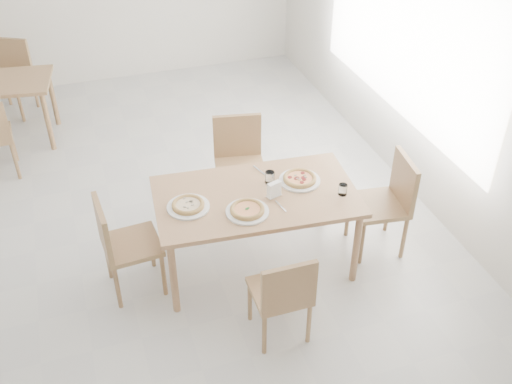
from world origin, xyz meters
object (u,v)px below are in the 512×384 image
object	(u,v)px
chair_west	(120,241)
pizza_pepperoni	(300,178)
chair_north	(239,157)
napkin_holder	(274,190)
pizza_margherita	(247,209)
chair_south	(283,293)
plate_pepperoni	(300,180)
plate_mushroom	(188,207)
tumbler_b	(343,189)
pizza_mushroom	(188,205)
main_table	(256,202)
plate_margherita	(247,212)
chair_back_n	(11,71)
tumbler_a	(270,177)
chair_east	(389,198)

from	to	relation	value
chair_west	pizza_pepperoni	xyz separation A→B (m)	(1.54, 0.02, 0.26)
chair_north	napkin_holder	distance (m)	1.01
pizza_margherita	napkin_holder	bearing A→B (deg)	25.70
chair_south	plate_pepperoni	size ratio (longest dim) A/B	2.39
plate_mushroom	pizza_margherita	xyz separation A→B (m)	(0.43, -0.21, 0.02)
plate_mushroom	pizza_margherita	size ratio (longest dim) A/B	1.21
pizza_margherita	tumbler_b	xyz separation A→B (m)	(0.81, -0.01, 0.02)
pizza_mushroom	plate_mushroom	bearing A→B (deg)	0.00
main_table	napkin_holder	bearing A→B (deg)	-26.50
plate_margherita	chair_back_n	world-z (taller)	chair_back_n
main_table	pizza_margherita	world-z (taller)	pizza_margherita
tumbler_b	chair_back_n	size ratio (longest dim) A/B	0.10
main_table	tumbler_b	distance (m)	0.72
plate_margherita	plate_pepperoni	distance (m)	0.61
chair_south	tumbler_a	xyz separation A→B (m)	(0.24, 1.00, 0.32)
tumbler_a	napkin_holder	world-z (taller)	napkin_holder
main_table	plate_margherita	xyz separation A→B (m)	(-0.14, -0.21, 0.08)
plate_margherita	plate_mushroom	world-z (taller)	same
napkin_holder	chair_east	bearing A→B (deg)	-21.56
pizza_pepperoni	tumbler_b	distance (m)	0.39
plate_pepperoni	tumbler_a	size ratio (longest dim) A/B	3.34
plate_mushroom	chair_back_n	bearing A→B (deg)	110.59
chair_north	plate_margherita	xyz separation A→B (m)	(-0.27, -1.11, 0.22)
pizza_margherita	napkin_holder	xyz separation A→B (m)	(0.27, 0.13, 0.04)
tumbler_a	chair_north	bearing A→B (deg)	92.87
plate_margherita	pizza_margherita	size ratio (longest dim) A/B	1.21
chair_south	napkin_holder	xyz separation A→B (m)	(0.21, 0.79, 0.33)
chair_east	pizza_mushroom	xyz separation A→B (m)	(-1.75, 0.13, 0.25)
plate_margherita	chair_back_n	xyz separation A→B (m)	(-1.82, 3.90, -0.23)
plate_margherita	napkin_holder	distance (m)	0.30
plate_pepperoni	napkin_holder	distance (m)	0.32
main_table	plate_pepperoni	bearing A→B (deg)	13.76
chair_east	tumbler_b	distance (m)	0.58
plate_mushroom	chair_south	bearing A→B (deg)	-60.71
pizza_pepperoni	chair_west	bearing A→B (deg)	-179.15
main_table	plate_mushroom	distance (m)	0.57
plate_pepperoni	pizza_margherita	size ratio (longest dim) A/B	1.24
pizza_mushroom	chair_east	bearing A→B (deg)	-4.25
plate_pepperoni	tumbler_a	distance (m)	0.26
plate_mushroom	plate_margherita	bearing A→B (deg)	-25.81
tumbler_b	napkin_holder	size ratio (longest dim) A/B	0.67
chair_north	chair_south	bearing A→B (deg)	-85.86
pizza_mushroom	tumbler_a	distance (m)	0.74
chair_west	plate_pepperoni	bearing A→B (deg)	-93.54
plate_margherita	plate_pepperoni	bearing A→B (deg)	26.28
main_table	plate_pepperoni	size ratio (longest dim) A/B	4.95
chair_east	pizza_pepperoni	size ratio (longest dim) A/B	3.11
chair_north	chair_west	distance (m)	1.52
chair_east	plate_mushroom	size ratio (longest dim) A/B	2.70
chair_back_n	chair_east	bearing A→B (deg)	-22.47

